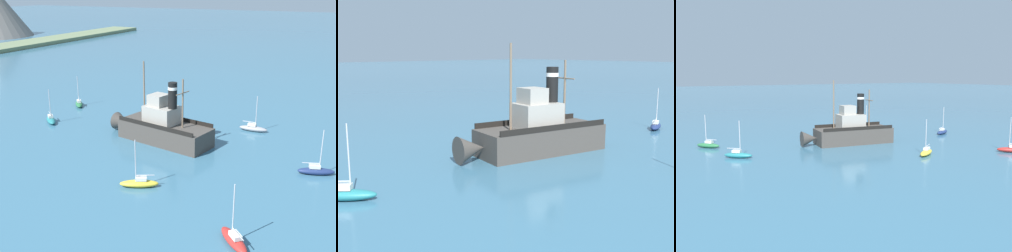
% 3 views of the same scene
% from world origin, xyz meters
% --- Properties ---
extents(ground_plane, '(600.00, 600.00, 0.00)m').
position_xyz_m(ground_plane, '(0.00, 0.00, 0.00)').
color(ground_plane, '#38667F').
extents(old_tugboat, '(6.56, 14.78, 9.90)m').
position_xyz_m(old_tugboat, '(-0.20, 0.39, 1.83)').
color(old_tugboat, '#423D38').
rests_on(old_tugboat, ground).
extents(sailboat_green, '(3.58, 3.33, 4.90)m').
position_xyz_m(sailboat_green, '(8.23, 19.99, 0.43)').
color(sailboat_green, '#286B3D').
rests_on(sailboat_green, ground).
extents(sailboat_navy, '(2.36, 3.94, 4.90)m').
position_xyz_m(sailboat_navy, '(-1.85, -18.74, 0.43)').
color(sailboat_navy, navy).
rests_on(sailboat_navy, ground).
extents(sailboat_red, '(3.48, 3.45, 4.90)m').
position_xyz_m(sailboat_red, '(-17.77, -15.05, 0.43)').
color(sailboat_red, '#B22823').
rests_on(sailboat_red, ground).
extents(sailboat_grey, '(1.23, 3.83, 4.90)m').
position_xyz_m(sailboat_grey, '(8.74, -9.02, 0.43)').
color(sailboat_grey, gray).
rests_on(sailboat_grey, ground).
extents(sailboat_yellow, '(2.72, 3.88, 4.90)m').
position_xyz_m(sailboat_yellow, '(-12.65, -3.72, 0.43)').
color(sailboat_yellow, gold).
rests_on(sailboat_yellow, ground).
extents(sailboat_teal, '(3.30, 3.61, 4.90)m').
position_xyz_m(sailboat_teal, '(-0.62, 18.11, 0.43)').
color(sailboat_teal, '#23757A').
rests_on(sailboat_teal, ground).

